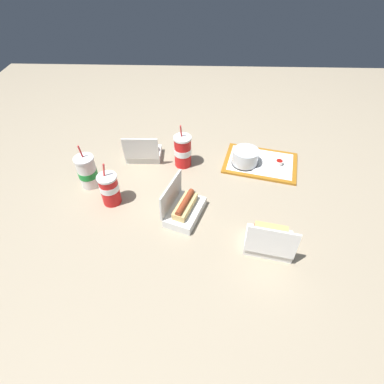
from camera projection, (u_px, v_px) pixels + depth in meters
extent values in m
plane|color=gray|center=(187.00, 196.00, 1.39)|extent=(3.20, 3.20, 0.00)
cube|color=#A56619|center=(260.00, 163.00, 1.57)|extent=(0.42, 0.34, 0.01)
cube|color=white|center=(261.00, 162.00, 1.56)|extent=(0.37, 0.29, 0.00)
cylinder|color=black|center=(244.00, 163.00, 1.55)|extent=(0.13, 0.13, 0.01)
cylinder|color=#BC7084|center=(245.00, 158.00, 1.53)|extent=(0.10, 0.10, 0.06)
cylinder|color=silver|center=(245.00, 157.00, 1.52)|extent=(0.13, 0.13, 0.08)
cylinder|color=white|center=(279.00, 163.00, 1.54)|extent=(0.04, 0.04, 0.02)
cylinder|color=#9E140F|center=(279.00, 161.00, 1.53)|extent=(0.03, 0.03, 0.01)
cube|color=white|center=(269.00, 158.00, 1.58)|extent=(0.14, 0.14, 0.00)
cube|color=white|center=(263.00, 168.00, 1.52)|extent=(0.11, 0.04, 0.00)
cube|color=white|center=(185.00, 212.00, 1.29)|extent=(0.19, 0.23, 0.04)
cube|color=white|center=(171.00, 194.00, 1.26)|extent=(0.08, 0.19, 0.12)
cube|color=#DBB770|center=(185.00, 206.00, 1.27)|extent=(0.11, 0.17, 0.03)
cylinder|color=brown|center=(185.00, 202.00, 1.25)|extent=(0.08, 0.15, 0.03)
cylinder|color=yellow|center=(185.00, 201.00, 1.25)|extent=(0.05, 0.12, 0.01)
cube|color=white|center=(268.00, 243.00, 1.18)|extent=(0.20, 0.16, 0.04)
cube|color=white|center=(271.00, 243.00, 1.07)|extent=(0.18, 0.05, 0.13)
cube|color=tan|center=(270.00, 238.00, 1.15)|extent=(0.14, 0.10, 0.02)
cube|color=#D64C38|center=(270.00, 235.00, 1.14)|extent=(0.14, 0.11, 0.01)
cube|color=tan|center=(271.00, 233.00, 1.13)|extent=(0.14, 0.10, 0.02)
cube|color=white|center=(144.00, 154.00, 1.60)|extent=(0.18, 0.13, 0.04)
cube|color=white|center=(141.00, 149.00, 1.49)|extent=(0.18, 0.02, 0.13)
cube|color=tan|center=(144.00, 148.00, 1.58)|extent=(0.14, 0.06, 0.03)
cylinder|color=brown|center=(143.00, 145.00, 1.56)|extent=(0.13, 0.03, 0.03)
cylinder|color=yellow|center=(143.00, 143.00, 1.55)|extent=(0.12, 0.01, 0.01)
cylinder|color=red|center=(110.00, 190.00, 1.32)|extent=(0.08, 0.08, 0.14)
cylinder|color=white|center=(109.00, 187.00, 1.31)|extent=(0.08, 0.08, 0.03)
cylinder|color=white|center=(107.00, 177.00, 1.27)|extent=(0.09, 0.09, 0.01)
cylinder|color=red|center=(104.00, 170.00, 1.25)|extent=(0.02, 0.01, 0.06)
cylinder|color=red|center=(183.00, 152.00, 1.51)|extent=(0.08, 0.08, 0.16)
cylinder|color=white|center=(183.00, 151.00, 1.51)|extent=(0.09, 0.09, 0.03)
cylinder|color=white|center=(182.00, 138.00, 1.46)|extent=(0.09, 0.09, 0.01)
cylinder|color=red|center=(181.00, 131.00, 1.44)|extent=(0.01, 0.01, 0.06)
cylinder|color=white|center=(88.00, 172.00, 1.40)|extent=(0.09, 0.09, 0.15)
cylinder|color=#198C33|center=(88.00, 173.00, 1.40)|extent=(0.09, 0.09, 0.03)
cylinder|color=white|center=(83.00, 159.00, 1.35)|extent=(0.09, 0.09, 0.01)
cylinder|color=red|center=(80.00, 151.00, 1.33)|extent=(0.01, 0.01, 0.06)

